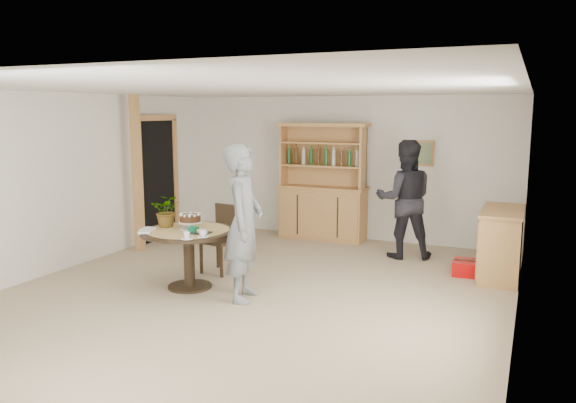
{
  "coord_description": "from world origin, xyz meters",
  "views": [
    {
      "loc": [
        3.09,
        -5.94,
        2.24
      ],
      "look_at": [
        0.11,
        0.8,
        1.05
      ],
      "focal_mm": 35.0,
      "sensor_mm": 36.0,
      "label": 1
    }
  ],
  "objects_px": {
    "adult_person": "(405,199)",
    "red_suitcase": "(475,268)",
    "hutch": "(323,200)",
    "teen_boy": "(244,223)",
    "dining_table": "(189,242)",
    "sideboard": "(501,243)",
    "dining_chair": "(223,234)"
  },
  "relations": [
    {
      "from": "adult_person",
      "to": "red_suitcase",
      "type": "distance_m",
      "value": 1.51
    },
    {
      "from": "hutch",
      "to": "teen_boy",
      "type": "distance_m",
      "value": 3.46
    },
    {
      "from": "hutch",
      "to": "adult_person",
      "type": "height_order",
      "value": "hutch"
    },
    {
      "from": "dining_table",
      "to": "red_suitcase",
      "type": "xyz_separation_m",
      "value": [
        3.3,
        2.04,
        -0.5
      ]
    },
    {
      "from": "hutch",
      "to": "teen_boy",
      "type": "xyz_separation_m",
      "value": [
        0.28,
        -3.44,
        0.24
      ]
    },
    {
      "from": "teen_boy",
      "to": "red_suitcase",
      "type": "relative_size",
      "value": 2.99
    },
    {
      "from": "sideboard",
      "to": "dining_chair",
      "type": "height_order",
      "value": "dining_chair"
    },
    {
      "from": "hutch",
      "to": "adult_person",
      "type": "xyz_separation_m",
      "value": [
        1.6,
        -0.71,
        0.22
      ]
    },
    {
      "from": "adult_person",
      "to": "red_suitcase",
      "type": "relative_size",
      "value": 2.92
    },
    {
      "from": "sideboard",
      "to": "dining_table",
      "type": "bearing_deg",
      "value": -149.79
    },
    {
      "from": "sideboard",
      "to": "red_suitcase",
      "type": "bearing_deg",
      "value": -168.36
    },
    {
      "from": "sideboard",
      "to": "dining_table",
      "type": "xyz_separation_m",
      "value": [
        -3.61,
        -2.1,
        0.13
      ]
    },
    {
      "from": "sideboard",
      "to": "adult_person",
      "type": "relative_size",
      "value": 0.69
    },
    {
      "from": "dining_table",
      "to": "red_suitcase",
      "type": "bearing_deg",
      "value": 31.71
    },
    {
      "from": "sideboard",
      "to": "teen_boy",
      "type": "xyz_separation_m",
      "value": [
        -2.76,
        -2.2,
        0.46
      ]
    },
    {
      "from": "red_suitcase",
      "to": "sideboard",
      "type": "bearing_deg",
      "value": 8.32
    },
    {
      "from": "adult_person",
      "to": "teen_boy",
      "type": "bearing_deg",
      "value": 45.15
    },
    {
      "from": "dining_chair",
      "to": "hutch",
      "type": "bearing_deg",
      "value": 86.23
    },
    {
      "from": "teen_boy",
      "to": "red_suitcase",
      "type": "bearing_deg",
      "value": -62.87
    },
    {
      "from": "dining_table",
      "to": "dining_chair",
      "type": "bearing_deg",
      "value": 89.16
    },
    {
      "from": "dining_chair",
      "to": "adult_person",
      "type": "relative_size",
      "value": 0.52
    },
    {
      "from": "red_suitcase",
      "to": "dining_table",
      "type": "bearing_deg",
      "value": -151.62
    },
    {
      "from": "sideboard",
      "to": "teen_boy",
      "type": "distance_m",
      "value": 3.56
    },
    {
      "from": "sideboard",
      "to": "teen_boy",
      "type": "bearing_deg",
      "value": -141.42
    },
    {
      "from": "dining_table",
      "to": "teen_boy",
      "type": "xyz_separation_m",
      "value": [
        0.85,
        -0.1,
        0.33
      ]
    },
    {
      "from": "dining_chair",
      "to": "adult_person",
      "type": "xyz_separation_m",
      "value": [
        2.16,
        1.8,
        0.37
      ]
    },
    {
      "from": "teen_boy",
      "to": "red_suitcase",
      "type": "distance_m",
      "value": 3.36
    },
    {
      "from": "hutch",
      "to": "teen_boy",
      "type": "bearing_deg",
      "value": -85.39
    },
    {
      "from": "sideboard",
      "to": "dining_table",
      "type": "height_order",
      "value": "sideboard"
    },
    {
      "from": "dining_chair",
      "to": "red_suitcase",
      "type": "bearing_deg",
      "value": 28.99
    },
    {
      "from": "sideboard",
      "to": "dining_chair",
      "type": "relative_size",
      "value": 1.33
    },
    {
      "from": "dining_chair",
      "to": "teen_boy",
      "type": "bearing_deg",
      "value": -39.15
    }
  ]
}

